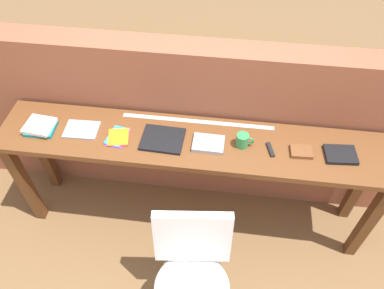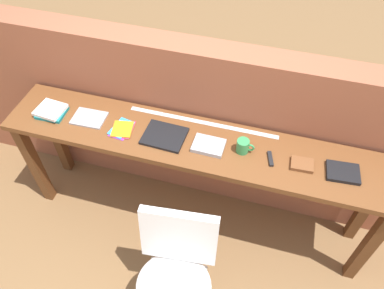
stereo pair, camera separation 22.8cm
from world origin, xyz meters
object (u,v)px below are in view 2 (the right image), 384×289
object	(u,v)px
leather_journal_brown	(302,164)
book_repair_rightmost	(343,172)
book_stack_leftmost	(51,111)
magazine_cycling	(89,118)
pamphlet_pile_colourful	(122,129)
chair_white_moulded	(176,269)
multitool_folded	(270,159)
mug	(243,146)
book_open_centre	(164,136)

from	to	relation	value
leather_journal_brown	book_repair_rightmost	distance (m)	0.23
book_stack_leftmost	magazine_cycling	distance (m)	0.26
book_stack_leftmost	pamphlet_pile_colourful	world-z (taller)	book_stack_leftmost
pamphlet_pile_colourful	book_repair_rightmost	world-z (taller)	book_repair_rightmost
chair_white_moulded	leather_journal_brown	distance (m)	0.95
multitool_folded	magazine_cycling	bearing A→B (deg)	179.14
book_stack_leftmost	chair_white_moulded	bearing A→B (deg)	-31.64
pamphlet_pile_colourful	multitool_folded	world-z (taller)	multitool_folded
book_stack_leftmost	book_repair_rightmost	size ratio (longest dim) A/B	1.04
book_stack_leftmost	mug	world-z (taller)	mug
multitool_folded	book_repair_rightmost	distance (m)	0.42
magazine_cycling	book_open_centre	world-z (taller)	book_open_centre
magazine_cycling	leather_journal_brown	bearing A→B (deg)	-2.47
magazine_cycling	pamphlet_pile_colourful	world-z (taller)	same
book_stack_leftmost	pamphlet_pile_colourful	distance (m)	0.51
book_stack_leftmost	book_open_centre	world-z (taller)	book_stack_leftmost
book_open_centre	mug	bearing A→B (deg)	4.54
pamphlet_pile_colourful	mug	size ratio (longest dim) A/B	1.70
pamphlet_pile_colourful	book_repair_rightmost	bearing A→B (deg)	0.98
magazine_cycling	pamphlet_pile_colourful	size ratio (longest dim) A/B	1.14
book_stack_leftmost	book_open_centre	xyz separation A→B (m)	(0.79, 0.01, -0.01)
book_stack_leftmost	book_repair_rightmost	world-z (taller)	book_stack_leftmost
magazine_cycling	leather_journal_brown	size ratio (longest dim) A/B	1.64
book_open_centre	book_repair_rightmost	bearing A→B (deg)	2.65
multitool_folded	leather_journal_brown	distance (m)	0.19
chair_white_moulded	book_open_centre	size ratio (longest dim) A/B	3.42
multitool_folded	leather_journal_brown	size ratio (longest dim) A/B	0.85
magazine_cycling	book_stack_leftmost	bearing A→B (deg)	-176.69
magazine_cycling	mug	xyz separation A→B (m)	(1.02, 0.00, 0.04)
chair_white_moulded	book_stack_leftmost	size ratio (longest dim) A/B	4.60
mug	leather_journal_brown	size ratio (longest dim) A/B	0.85
chair_white_moulded	magazine_cycling	bearing A→B (deg)	139.71
multitool_folded	book_repair_rightmost	size ratio (longest dim) A/B	0.59
pamphlet_pile_colourful	book_open_centre	xyz separation A→B (m)	(0.28, 0.01, 0.00)
book_open_centre	leather_journal_brown	world-z (taller)	leather_journal_brown
pamphlet_pile_colourful	chair_white_moulded	bearing A→B (deg)	-49.51
pamphlet_pile_colourful	book_open_centre	size ratio (longest dim) A/B	0.72
pamphlet_pile_colourful	book_open_centre	distance (m)	0.28
pamphlet_pile_colourful	book_repair_rightmost	distance (m)	1.37
chair_white_moulded	leather_journal_brown	size ratio (longest dim) A/B	6.86
multitool_folded	chair_white_moulded	bearing A→B (deg)	-121.01
magazine_cycling	leather_journal_brown	world-z (taller)	leather_journal_brown
leather_journal_brown	book_repair_rightmost	bearing A→B (deg)	-1.37
pamphlet_pile_colourful	mug	distance (m)	0.78
chair_white_moulded	leather_journal_brown	xyz separation A→B (m)	(0.58, 0.66, 0.37)
multitool_folded	book_repair_rightmost	xyz separation A→B (m)	(0.42, 0.01, 0.00)
book_open_centre	mug	xyz separation A→B (m)	(0.49, 0.02, 0.04)
book_open_centre	book_stack_leftmost	bearing A→B (deg)	-177.53
pamphlet_pile_colourful	book_open_centre	bearing A→B (deg)	2.61
pamphlet_pile_colourful	book_open_centre	world-z (taller)	book_open_centre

